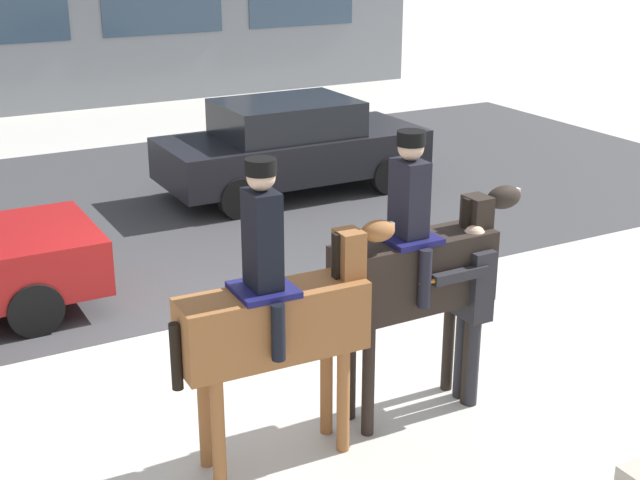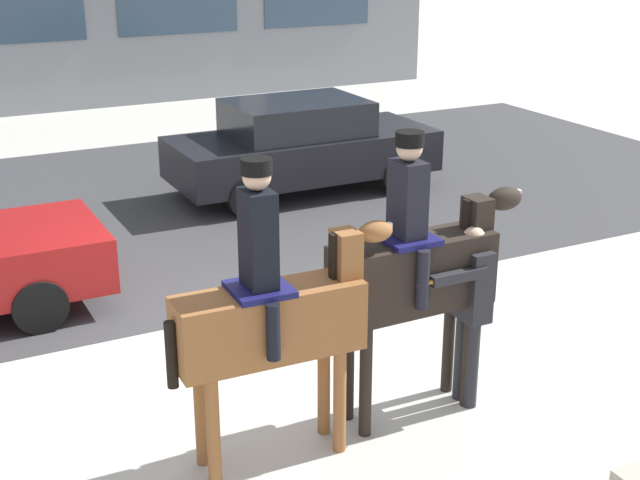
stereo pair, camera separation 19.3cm
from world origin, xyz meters
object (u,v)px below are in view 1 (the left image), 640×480
mounted_horse_lead (277,313)px  pedestrian_bystander (470,301)px  mounted_horse_companion (417,267)px  street_car_far_lane (291,146)px

mounted_horse_lead → pedestrian_bystander: 1.94m
mounted_horse_companion → street_car_far_lane: mounted_horse_companion is taller
mounted_horse_lead → street_car_far_lane: 7.68m
mounted_horse_companion → pedestrian_bystander: size_ratio=1.52×
pedestrian_bystander → street_car_far_lane: bearing=-103.6°
mounted_horse_lead → mounted_horse_companion: bearing=6.0°
mounted_horse_companion → pedestrian_bystander: (0.51, -0.11, -0.39)m
mounted_horse_lead → pedestrian_bystander: (1.92, -0.01, -0.30)m
street_car_far_lane → pedestrian_bystander: bearing=-103.5°
mounted_horse_companion → street_car_far_lane: (2.14, 6.68, -0.62)m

